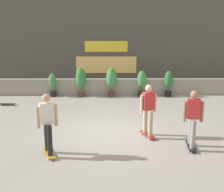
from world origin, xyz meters
TOP-DOWN VIEW (x-y plane):
  - ground_plane at (0.00, 0.00)m, footprint 48.00×48.00m
  - planter_wall at (0.00, 6.00)m, footprint 18.00×0.40m
  - building_backdrop at (-0.00, 10.00)m, footprint 20.00×2.08m
  - potted_plant_0 at (-3.18, 5.55)m, footprint 0.40×0.40m
  - potted_plant_1 at (-1.64, 5.55)m, footprint 0.55×0.55m
  - potted_plant_2 at (0.02, 5.55)m, footprint 0.55×0.55m
  - potted_plant_3 at (1.66, 5.55)m, footprint 0.47×0.47m
  - potted_plant_4 at (3.13, 5.55)m, footprint 0.46×0.46m
  - skater_by_wall_left at (2.24, -1.47)m, footprint 0.56×0.82m
  - skater_far_left at (-1.74, -1.88)m, footprint 0.52×0.81m
  - skater_foreground at (1.12, -0.52)m, footprint 0.53×0.82m
  - skateboard_near_camera at (-4.96, 3.61)m, footprint 0.81×0.26m

SIDE VIEW (x-z plane):
  - ground_plane at x=0.00m, z-range 0.00..0.00m
  - skateboard_near_camera at x=-4.96m, z-range 0.02..0.10m
  - planter_wall at x=0.00m, z-range 0.00..0.90m
  - potted_plant_0 at x=-3.18m, z-range 0.06..1.34m
  - potted_plant_4 at x=3.13m, z-range 0.10..1.50m
  - potted_plant_3 at x=1.66m, z-range 0.10..1.51m
  - potted_plant_2 at x=0.02m, z-range 0.14..1.71m
  - potted_plant_1 at x=-1.64m, z-range 0.14..1.71m
  - skater_by_wall_left at x=2.24m, z-range 0.09..1.79m
  - skater_far_left at x=-1.74m, z-range 0.09..1.79m
  - skater_foreground at x=1.12m, z-range 0.09..1.79m
  - building_backdrop at x=0.00m, z-range 0.00..6.50m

